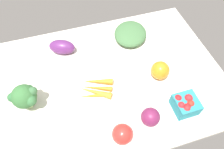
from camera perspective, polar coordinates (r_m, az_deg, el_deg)
The scene contains 9 objects.
tablecloth at distance 99.04cm, azimuth 0.00°, elevation -1.00°, with size 104.00×76.00×2.00cm, color silver.
broccoli_head at distance 90.41cm, azimuth -22.77°, elevation -5.58°, with size 11.72×10.13×13.02cm.
red_onion_center at distance 85.54cm, azimuth 10.45°, elevation -11.34°, with size 7.64×7.64×7.64cm, color #71214B.
eggplant at distance 108.11cm, azimuth -13.49°, elevation 7.32°, with size 13.02×7.30×7.30cm, color #5F2769.
bell_pepper_orange at distance 97.55cm, azimuth 13.02°, elevation 1.11°, with size 8.38×8.38×8.69cm, color orange.
leafy_greens_clump at distance 112.99cm, azimuth 5.03°, elevation 11.05°, with size 19.18×16.88×6.25cm, color #426E41.
carrot_bunch at distance 93.48cm, azimuth -4.32°, elevation -3.79°, with size 17.32×14.07×2.99cm.
berry_basket at distance 91.79cm, azimuth 19.42°, elevation -7.67°, with size 9.49×9.49×7.68cm.
bell_pepper_red at distance 81.47cm, azimuth 2.83°, elevation -15.96°, with size 7.92×7.92×8.15cm, color red.
Camera 1 is at (-16.26, -53.22, 82.92)cm, focal length 33.47 mm.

